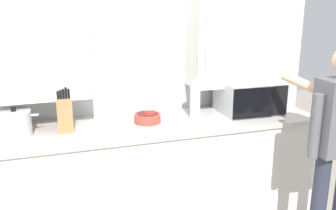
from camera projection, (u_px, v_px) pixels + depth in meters
The scene contains 7 objects.
back_wall_tiled at pixel (138, 59), 3.18m from camera, with size 3.24×0.44×2.64m.
counter_unit at pixel (149, 177), 3.16m from camera, with size 2.82×0.68×0.94m.
microwave_oven at pixel (247, 97), 3.29m from camera, with size 0.50×0.41×0.27m.
thermos_flask at pixel (195, 100), 3.13m from camera, with size 0.09×0.09×0.31m.
fruit_bowl at pixel (147, 117), 3.04m from camera, with size 0.21×0.21×0.09m.
knife_block at pixel (65, 114), 2.82m from camera, with size 0.11×0.15×0.34m.
stock_pot at pixel (15, 123), 2.73m from camera, with size 0.33×0.24×0.21m.
Camera 1 is at (-0.72, -2.13, 1.89)m, focal length 40.67 mm.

